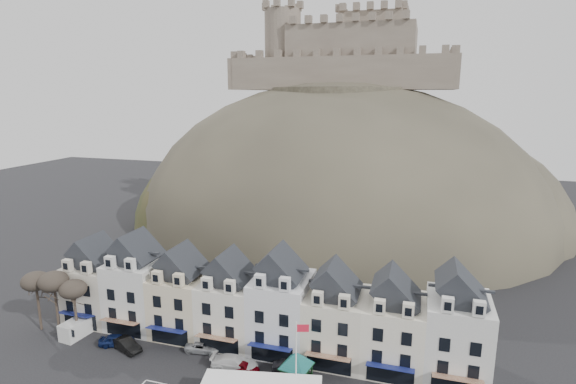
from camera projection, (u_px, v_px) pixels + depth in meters
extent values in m
cube|color=beige|center=(99.00, 290.00, 63.47)|extent=(6.80, 8.00, 8.00)
cube|color=black|center=(96.00, 255.00, 62.35)|extent=(6.80, 5.76, 2.80)
cube|color=beige|center=(68.00, 265.00, 59.47)|extent=(1.20, 0.80, 1.60)
cube|color=beige|center=(86.00, 268.00, 58.63)|extent=(1.20, 0.80, 1.60)
cube|color=black|center=(80.00, 321.00, 60.29)|extent=(5.10, 0.06, 2.20)
cube|color=navy|center=(76.00, 314.00, 59.38)|extent=(5.10, 1.29, 0.43)
cube|color=silver|center=(140.00, 292.00, 61.42)|extent=(6.80, 8.00, 9.20)
cube|color=black|center=(137.00, 252.00, 60.18)|extent=(6.80, 5.76, 2.80)
cube|color=silver|center=(110.00, 262.00, 57.30)|extent=(1.20, 0.80, 1.60)
cube|color=silver|center=(130.00, 265.00, 56.45)|extent=(1.20, 0.80, 1.60)
cube|color=black|center=(123.00, 328.00, 58.37)|extent=(5.10, 0.06, 2.20)
cube|color=maroon|center=(119.00, 322.00, 57.46)|extent=(5.10, 1.29, 0.43)
cube|color=beige|center=(185.00, 302.00, 59.64)|extent=(6.80, 8.00, 8.00)
cube|color=black|center=(183.00, 266.00, 58.52)|extent=(6.80, 5.76, 2.80)
cube|color=beige|center=(157.00, 277.00, 55.64)|extent=(1.20, 0.80, 1.60)
cube|color=beige|center=(179.00, 280.00, 54.79)|extent=(1.20, 0.80, 1.60)
cube|color=black|center=(170.00, 336.00, 56.45)|extent=(5.10, 0.06, 2.20)
cube|color=navy|center=(166.00, 329.00, 55.54)|extent=(5.10, 1.29, 0.43)
cube|color=white|center=(232.00, 309.00, 57.72)|extent=(6.80, 8.00, 8.00)
cube|color=black|center=(231.00, 272.00, 56.60)|extent=(6.80, 5.76, 2.80)
cube|color=white|center=(207.00, 284.00, 53.72)|extent=(1.20, 0.80, 1.60)
cube|color=white|center=(230.00, 287.00, 52.87)|extent=(1.20, 0.80, 1.60)
cube|color=black|center=(219.00, 345.00, 54.53)|extent=(5.10, 0.06, 2.20)
cube|color=maroon|center=(216.00, 338.00, 53.62)|extent=(5.10, 1.29, 0.43)
cube|color=white|center=(282.00, 312.00, 55.67)|extent=(6.80, 8.00, 9.20)
cube|color=black|center=(282.00, 269.00, 54.42)|extent=(6.80, 5.76, 2.80)
cube|color=white|center=(260.00, 281.00, 51.54)|extent=(1.20, 0.80, 1.60)
cube|color=white|center=(285.00, 284.00, 50.70)|extent=(1.20, 0.80, 1.60)
cube|color=black|center=(272.00, 354.00, 52.61)|extent=(5.10, 0.06, 2.20)
cube|color=navy|center=(270.00, 347.00, 51.71)|extent=(5.10, 1.29, 0.43)
cube|color=silver|center=(336.00, 325.00, 53.88)|extent=(6.80, 8.00, 8.00)
cube|color=black|center=(337.00, 285.00, 52.76)|extent=(6.80, 5.76, 2.80)
cube|color=silver|center=(318.00, 298.00, 49.88)|extent=(1.20, 0.80, 1.60)
cube|color=silver|center=(344.00, 302.00, 49.04)|extent=(1.20, 0.80, 1.60)
cube|color=black|center=(329.00, 364.00, 50.70)|extent=(5.10, 0.06, 2.20)
cube|color=maroon|center=(328.00, 357.00, 49.79)|extent=(5.10, 1.29, 0.43)
cube|color=white|center=(394.00, 333.00, 51.96)|extent=(6.80, 8.00, 8.00)
cube|color=black|center=(396.00, 292.00, 50.84)|extent=(6.80, 5.76, 2.80)
cube|color=white|center=(380.00, 307.00, 47.96)|extent=(1.20, 0.80, 1.60)
cube|color=white|center=(408.00, 310.00, 47.12)|extent=(1.20, 0.80, 1.60)
cube|color=black|center=(390.00, 374.00, 48.78)|extent=(5.10, 0.06, 2.20)
cube|color=navy|center=(390.00, 367.00, 47.87)|extent=(5.10, 1.29, 0.43)
cube|color=white|center=(457.00, 338.00, 49.92)|extent=(6.80, 8.00, 9.20)
cube|color=black|center=(461.00, 289.00, 48.67)|extent=(6.80, 5.76, 2.80)
cube|color=white|center=(448.00, 305.00, 45.79)|extent=(1.20, 0.80, 1.60)
cube|color=white|center=(479.00, 309.00, 44.94)|extent=(1.20, 0.80, 1.60)
cube|color=maroon|center=(458.00, 379.00, 45.95)|extent=(5.10, 1.29, 0.43)
ellipsoid|color=#39352C|center=(336.00, 226.00, 108.11)|extent=(96.00, 76.00, 68.00)
ellipsoid|color=#2B361B|center=(242.00, 225.00, 108.70)|extent=(52.00, 44.00, 42.00)
ellipsoid|color=#39352C|center=(440.00, 229.00, 105.08)|extent=(56.00, 48.00, 46.00)
ellipsoid|color=#2B361B|center=(305.00, 242.00, 96.15)|extent=(40.00, 28.00, 28.00)
ellipsoid|color=#39352C|center=(372.00, 245.00, 94.07)|extent=(36.00, 28.00, 24.00)
cylinder|color=#39352C|center=(339.00, 94.00, 101.43)|extent=(30.00, 30.00, 3.00)
cube|color=#6A5C51|center=(336.00, 73.00, 96.72)|extent=(48.00, 2.20, 7.00)
cube|color=#6A5C51|center=(351.00, 76.00, 115.42)|extent=(48.00, 2.20, 7.00)
cube|color=#6A5C51|center=(250.00, 76.00, 112.84)|extent=(2.20, 22.00, 7.00)
cube|color=#6A5C51|center=(452.00, 73.00, 99.30)|extent=(2.20, 22.00, 7.00)
cube|color=#6A5C51|center=(353.00, 50.00, 104.32)|extent=(28.00, 18.00, 10.00)
cube|color=#6A5C51|center=(372.00, 44.00, 104.74)|extent=(14.00, 12.00, 13.00)
cylinder|color=#6A5C51|center=(283.00, 50.00, 105.10)|extent=(8.40, 8.40, 18.00)
cylinder|color=silver|center=(374.00, 3.00, 102.81)|extent=(0.16, 0.16, 5.00)
cylinder|color=#332A21|center=(39.00, 310.00, 60.04)|extent=(0.32, 0.32, 5.74)
ellipsoid|color=#383028|center=(35.00, 281.00, 59.16)|extent=(3.61, 3.61, 2.54)
cylinder|color=#332A21|center=(57.00, 312.00, 59.16)|extent=(0.32, 0.32, 6.02)
ellipsoid|color=#383028|center=(54.00, 281.00, 58.24)|extent=(3.78, 3.78, 2.67)
cylinder|color=#332A21|center=(76.00, 317.00, 58.38)|extent=(0.32, 0.32, 5.46)
ellipsoid|color=#383028|center=(73.00, 289.00, 57.54)|extent=(3.43, 3.43, 2.42)
cube|color=white|center=(262.00, 381.00, 44.63)|extent=(11.92, 4.80, 0.27)
cube|color=black|center=(291.00, 366.00, 50.59)|extent=(0.16, 0.16, 2.24)
cube|color=black|center=(312.00, 372.00, 49.43)|extent=(0.16, 0.16, 2.24)
cube|color=black|center=(281.00, 378.00, 48.41)|extent=(0.16, 0.16, 2.24)
cube|color=black|center=(296.00, 366.00, 48.68)|extent=(3.62, 3.62, 0.11)
cone|color=#145558|center=(296.00, 359.00, 48.50)|extent=(6.07, 6.07, 1.68)
cylinder|color=silver|center=(296.00, 363.00, 45.18)|extent=(0.14, 0.14, 9.18)
cube|color=red|center=(303.00, 328.00, 44.34)|extent=(1.22, 0.40, 0.80)
cube|color=silver|center=(79.00, 327.00, 59.08)|extent=(2.67, 5.12, 2.24)
cube|color=black|center=(79.00, 324.00, 58.98)|extent=(2.02, 0.31, 0.96)
imported|color=#0D1944|center=(117.00, 340.00, 56.60)|extent=(4.64, 3.07, 1.47)
imported|color=black|center=(126.00, 345.00, 55.56)|extent=(4.83, 3.09, 1.50)
imported|color=#A7A9AE|center=(203.00, 347.00, 55.33)|extent=(4.54, 2.58, 1.22)
imported|color=white|center=(235.00, 363.00, 51.76)|extent=(5.69, 2.88, 1.59)
imported|color=#57040C|center=(243.00, 367.00, 51.18)|extent=(3.88, 1.79, 1.29)
imported|color=black|center=(291.00, 367.00, 51.09)|extent=(4.45, 2.41, 1.39)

